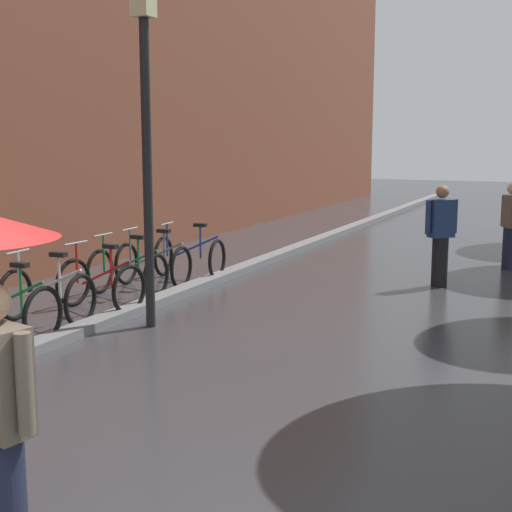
{
  "coord_description": "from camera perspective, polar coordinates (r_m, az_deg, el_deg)",
  "views": [
    {
      "loc": [
        2.4,
        -2.23,
        2.41
      ],
      "look_at": [
        -0.28,
        3.64,
        1.35
      ],
      "focal_mm": 50.76,
      "sensor_mm": 36.0,
      "label": 1
    }
  ],
  "objects": [
    {
      "name": "kerb_strip",
      "position": [
        13.65,
        -0.05,
        -0.6
      ],
      "size": [
        0.3,
        36.0,
        0.12
      ],
      "primitive_type": "cube",
      "color": "slate",
      "rests_on": "ground"
    },
    {
      "name": "pedestrian_walking_far",
      "position": [
        14.09,
        19.44,
        2.26
      ],
      "size": [
        0.4,
        0.52,
        1.59
      ],
      "color": "#1E233D",
      "rests_on": "ground"
    },
    {
      "name": "street_lamp_post",
      "position": [
        9.17,
        -8.63,
        9.41
      ],
      "size": [
        0.24,
        0.24,
        4.16
      ],
      "color": "black",
      "rests_on": "ground"
    },
    {
      "name": "parked_bicycle_3",
      "position": [
        10.39,
        -12.15,
        -2.19
      ],
      "size": [
        1.14,
        0.79,
        0.96
      ],
      "color": "black",
      "rests_on": "ground"
    },
    {
      "name": "parked_bicycle_4",
      "position": [
        11.24,
        -10.09,
        -1.26
      ],
      "size": [
        1.09,
        0.71,
        0.96
      ],
      "color": "black",
      "rests_on": "ground"
    },
    {
      "name": "pedestrian_walking_midground",
      "position": [
        12.1,
        14.36,
        1.59
      ],
      "size": [
        0.45,
        0.44,
        1.66
      ],
      "color": "black",
      "rests_on": "ground"
    },
    {
      "name": "parked_bicycle_2",
      "position": [
        9.82,
        -16.14,
        -3.01
      ],
      "size": [
        1.13,
        0.78,
        0.96
      ],
      "color": "black",
      "rests_on": "ground"
    },
    {
      "name": "parked_bicycle_6",
      "position": [
        12.6,
        -5.23,
        -0.02
      ],
      "size": [
        1.14,
        0.8,
        0.96
      ],
      "color": "black",
      "rests_on": "ground"
    },
    {
      "name": "parked_bicycle_5",
      "position": [
        11.89,
        -8.08,
        -0.63
      ],
      "size": [
        1.11,
        0.75,
        0.96
      ],
      "color": "black",
      "rests_on": "ground"
    },
    {
      "name": "parked_bicycle_1",
      "position": [
        9.19,
        -18.9,
        -3.98
      ],
      "size": [
        1.1,
        0.73,
        0.96
      ],
      "color": "black",
      "rests_on": "ground"
    }
  ]
}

